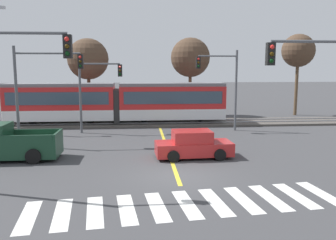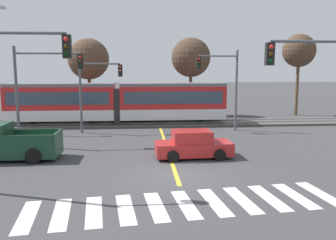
{
  "view_description": "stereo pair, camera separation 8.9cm",
  "coord_description": "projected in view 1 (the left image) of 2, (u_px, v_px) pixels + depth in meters",
  "views": [
    {
      "loc": [
        -1.71,
        -15.72,
        4.98
      ],
      "look_at": [
        0.15,
        6.77,
        1.6
      ],
      "focal_mm": 38.0,
      "sensor_mm": 36.0,
      "label": 1
    },
    {
      "loc": [
        -1.62,
        -15.72,
        4.98
      ],
      "look_at": [
        0.15,
        6.77,
        1.6
      ],
      "focal_mm": 38.0,
      "sensor_mm": 36.0,
      "label": 2
    }
  ],
  "objects": [
    {
      "name": "crosswalk_stripe_5",
      "position": [
        187.0,
        204.0,
        13.0
      ],
      "size": [
        0.89,
        2.85,
        0.01
      ],
      "primitive_type": "cube",
      "rotation": [
        0.0,
        0.0,
        0.12
      ],
      "color": "silver",
      "rests_on": "ground"
    },
    {
      "name": "track_bed",
      "position": [
        159.0,
        123.0,
        31.19
      ],
      "size": [
        120.0,
        4.0,
        0.18
      ],
      "primitive_type": "cube",
      "color": "#4C4742",
      "rests_on": "ground"
    },
    {
      "name": "traffic_light_far_left",
      "position": [
        95.0,
        84.0,
        26.6
      ],
      "size": [
        3.25,
        0.38,
        5.79
      ],
      "color": "#515459",
      "rests_on": "ground"
    },
    {
      "name": "crosswalk_stripe_4",
      "position": [
        157.0,
        206.0,
        12.79
      ],
      "size": [
        0.89,
        2.85,
        0.01
      ],
      "primitive_type": "cube",
      "rotation": [
        0.0,
        0.0,
        0.12
      ],
      "color": "silver",
      "rests_on": "ground"
    },
    {
      "name": "traffic_light_near_left",
      "position": [
        8.0,
        83.0,
        13.63
      ],
      "size": [
        3.75,
        0.38,
        6.59
      ],
      "color": "#515459",
      "rests_on": "ground"
    },
    {
      "name": "crosswalk_stripe_7",
      "position": [
        243.0,
        200.0,
        13.44
      ],
      "size": [
        0.89,
        2.85,
        0.01
      ],
      "primitive_type": "cube",
      "rotation": [
        0.0,
        0.0,
        0.12
      ],
      "color": "silver",
      "rests_on": "ground"
    },
    {
      "name": "traffic_light_near_right",
      "position": [
        324.0,
        85.0,
        14.49
      ],
      "size": [
        3.75,
        0.38,
        6.43
      ],
      "color": "#515459",
      "rests_on": "ground"
    },
    {
      "name": "lane_centre_line",
      "position": [
        167.0,
        148.0,
        22.1
      ],
      "size": [
        0.2,
        14.46,
        0.01
      ],
      "primitive_type": "cube",
      "color": "gold",
      "rests_on": "ground"
    },
    {
      "name": "rail_near",
      "position": [
        159.0,
        123.0,
        30.46
      ],
      "size": [
        120.0,
        0.08,
        0.1
      ],
      "primitive_type": "cube",
      "color": "#939399",
      "rests_on": "track_bed"
    },
    {
      "name": "pickup_truck",
      "position": [
        6.0,
        144.0,
        19.13
      ],
      "size": [
        5.41,
        2.25,
        1.98
      ],
      "color": "#193D28",
      "rests_on": "ground"
    },
    {
      "name": "sedan_crossing",
      "position": [
        193.0,
        145.0,
        19.62
      ],
      "size": [
        4.28,
        2.08,
        1.52
      ],
      "color": "#B22323",
      "rests_on": "ground"
    },
    {
      "name": "bare_tree_far_east",
      "position": [
        298.0,
        51.0,
        36.12
      ],
      "size": [
        3.34,
        3.34,
        8.3
      ],
      "color": "brown",
      "rests_on": "ground"
    },
    {
      "name": "bare_tree_east",
      "position": [
        190.0,
        58.0,
        35.82
      ],
      "size": [
        3.95,
        3.95,
        7.9
      ],
      "color": "brown",
      "rests_on": "ground"
    },
    {
      "name": "crosswalk_stripe_2",
      "position": [
        95.0,
        211.0,
        12.35
      ],
      "size": [
        0.89,
        2.85,
        0.01
      ],
      "primitive_type": "cube",
      "rotation": [
        0.0,
        0.0,
        0.12
      ],
      "color": "silver",
      "rests_on": "ground"
    },
    {
      "name": "crosswalk_stripe_6",
      "position": [
        215.0,
        202.0,
        13.22
      ],
      "size": [
        0.89,
        2.85,
        0.01
      ],
      "primitive_type": "cube",
      "rotation": [
        0.0,
        0.0,
        0.12
      ],
      "color": "silver",
      "rests_on": "ground"
    },
    {
      "name": "crosswalk_stripe_9",
      "position": [
        296.0,
        195.0,
        13.88
      ],
      "size": [
        0.89,
        2.85,
        0.01
      ],
      "primitive_type": "cube",
      "rotation": [
        0.0,
        0.0,
        0.12
      ],
      "color": "silver",
      "rests_on": "ground"
    },
    {
      "name": "rail_far",
      "position": [
        158.0,
        120.0,
        31.88
      ],
      "size": [
        120.0,
        0.08,
        0.1
      ],
      "primitive_type": "cube",
      "color": "#939399",
      "rests_on": "track_bed"
    },
    {
      "name": "crosswalk_stripe_1",
      "position": [
        62.0,
        214.0,
        12.13
      ],
      "size": [
        0.89,
        2.85,
        0.01
      ],
      "primitive_type": "cube",
      "rotation": [
        0.0,
        0.0,
        0.12
      ],
      "color": "silver",
      "rests_on": "ground"
    },
    {
      "name": "ground_plane",
      "position": [
        177.0,
        176.0,
        16.37
      ],
      "size": [
        200.0,
        200.0,
        0.0
      ],
      "primitive_type": "plane",
      "color": "#3D3D3F"
    },
    {
      "name": "crosswalk_stripe_10",
      "position": [
        321.0,
        193.0,
        14.1
      ],
      "size": [
        0.89,
        2.85,
        0.01
      ],
      "primitive_type": "cube",
      "rotation": [
        0.0,
        0.0,
        0.12
      ],
      "color": "silver",
      "rests_on": "ground"
    },
    {
      "name": "bare_tree_west",
      "position": [
        88.0,
        59.0,
        33.94
      ],
      "size": [
        3.91,
        3.91,
        7.69
      ],
      "color": "brown",
      "rests_on": "ground"
    },
    {
      "name": "crosswalk_stripe_3",
      "position": [
        127.0,
        209.0,
        12.57
      ],
      "size": [
        0.89,
        2.85,
        0.01
      ],
      "primitive_type": "cube",
      "rotation": [
        0.0,
        0.0,
        0.12
      ],
      "color": "silver",
      "rests_on": "ground"
    },
    {
      "name": "light_rail_tram",
      "position": [
        117.0,
        101.0,
        30.6
      ],
      "size": [
        18.5,
        2.64,
        3.43
      ],
      "color": "silver",
      "rests_on": "track_bed"
    },
    {
      "name": "crosswalk_stripe_0",
      "position": [
        28.0,
        217.0,
        11.91
      ],
      "size": [
        0.89,
        2.85,
        0.01
      ],
      "primitive_type": "cube",
      "rotation": [
        0.0,
        0.0,
        0.12
      ],
      "color": "silver",
      "rests_on": "ground"
    },
    {
      "name": "crosswalk_stripe_8",
      "position": [
        270.0,
        197.0,
        13.66
      ],
      "size": [
        0.89,
        2.85,
        0.01
      ],
      "primitive_type": "cube",
      "rotation": [
        0.0,
        0.0,
        0.12
      ],
      "color": "silver",
      "rests_on": "ground"
    },
    {
      "name": "traffic_light_mid_left",
      "position": [
        39.0,
        80.0,
        22.09
      ],
      "size": [
        4.25,
        0.38,
        6.26
      ],
      "color": "#515459",
      "rests_on": "ground"
    },
    {
      "name": "traffic_light_far_right",
      "position": [
        223.0,
        79.0,
        27.48
      ],
      "size": [
        3.25,
        0.38,
        6.26
      ],
      "color": "#515459",
      "rests_on": "ground"
    }
  ]
}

